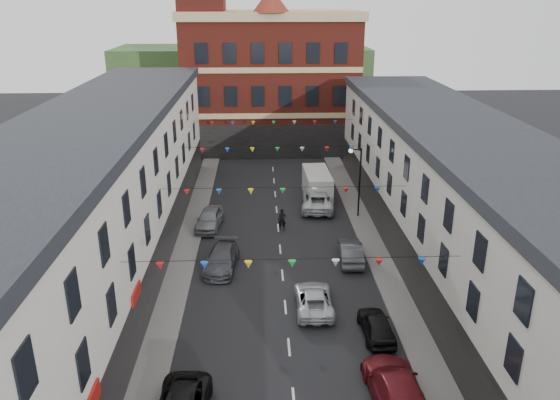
{
  "coord_description": "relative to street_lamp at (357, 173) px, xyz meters",
  "views": [
    {
      "loc": [
        -1.42,
        -28.33,
        17.39
      ],
      "look_at": [
        -0.04,
        7.21,
        4.17
      ],
      "focal_mm": 35.0,
      "sensor_mm": 36.0,
      "label": 1
    }
  ],
  "objects": [
    {
      "name": "distant_hill",
      "position": [
        -10.55,
        48.0,
        1.1
      ],
      "size": [
        40.0,
        14.0,
        10.0
      ],
      "primitive_type": "cube",
      "color": "#2E4E24",
      "rests_on": "ground"
    },
    {
      "name": "moving_car",
      "position": [
        -4.88,
        -14.24,
        -3.26
      ],
      "size": [
        2.18,
        4.65,
        1.29
      ],
      "primitive_type": "imported",
      "rotation": [
        0.0,
        0.0,
        3.13
      ],
      "color": "silver",
      "rests_on": "ground"
    },
    {
      "name": "car_right_c",
      "position": [
        -1.95,
        -22.5,
        -3.08
      ],
      "size": [
        2.53,
        5.77,
        1.65
      ],
      "primitive_type": "imported",
      "rotation": [
        0.0,
        0.0,
        3.18
      ],
      "color": "maroon",
      "rests_on": "ground"
    },
    {
      "name": "car_right_e",
      "position": [
        -1.7,
        -8.06,
        -3.19
      ],
      "size": [
        1.78,
        4.44,
        1.44
      ],
      "primitive_type": "imported",
      "rotation": [
        0.0,
        0.0,
        3.08
      ],
      "color": "#494A50",
      "rests_on": "ground"
    },
    {
      "name": "civic_building",
      "position": [
        -6.55,
        23.95,
        4.23
      ],
      "size": [
        20.6,
        13.3,
        18.5
      ],
      "color": "maroon",
      "rests_on": "ground"
    },
    {
      "name": "street_lamp",
      "position": [
        0.0,
        0.0,
        0.0
      ],
      "size": [
        1.1,
        0.36,
        6.0
      ],
      "color": "black",
      "rests_on": "ground"
    },
    {
      "name": "pavement_right",
      "position": [
        0.35,
        -12.0,
        -3.83
      ],
      "size": [
        1.8,
        64.0,
        0.15
      ],
      "primitive_type": "cube",
      "color": "#605E5B",
      "rests_on": "ground"
    },
    {
      "name": "car_right_d",
      "position": [
        -1.74,
        -17.16,
        -3.24
      ],
      "size": [
        1.67,
        3.92,
        1.32
      ],
      "primitive_type": "imported",
      "rotation": [
        0.0,
        0.0,
        3.17
      ],
      "color": "black",
      "rests_on": "ground"
    },
    {
      "name": "car_left_e",
      "position": [
        -12.05,
        -1.76,
        -3.13
      ],
      "size": [
        2.31,
        4.72,
        1.55
      ],
      "primitive_type": "imported",
      "rotation": [
        0.0,
        0.0,
        -0.11
      ],
      "color": "gray",
      "rests_on": "ground"
    },
    {
      "name": "pedestrian",
      "position": [
        -6.25,
        -2.47,
        -3.0
      ],
      "size": [
        0.69,
        0.49,
        1.8
      ],
      "primitive_type": "imported",
      "rotation": [
        0.0,
        0.0,
        -0.09
      ],
      "color": "black",
      "rests_on": "ground"
    },
    {
      "name": "pavement_left",
      "position": [
        -13.45,
        -12.0,
        -3.83
      ],
      "size": [
        1.8,
        64.0,
        0.15
      ],
      "primitive_type": "cube",
      "color": "#605E5B",
      "rests_on": "ground"
    },
    {
      "name": "car_right_f",
      "position": [
        -2.95,
        2.22,
        -3.09
      ],
      "size": [
        3.27,
        6.1,
        1.63
      ],
      "primitive_type": "imported",
      "rotation": [
        0.0,
        0.0,
        3.04
      ],
      "color": "silver",
      "rests_on": "ground"
    },
    {
      "name": "white_van",
      "position": [
        -2.74,
        4.86,
        -2.64
      ],
      "size": [
        2.34,
        5.76,
        2.52
      ],
      "primitive_type": "cube",
      "rotation": [
        0.0,
        0.0,
        0.03
      ],
      "color": "silver",
      "rests_on": "ground"
    },
    {
      "name": "terrace_left",
      "position": [
        -18.33,
        -13.0,
        1.44
      ],
      "size": [
        8.4,
        56.0,
        10.7
      ],
      "color": "silver",
      "rests_on": "ground"
    },
    {
      "name": "car_left_d",
      "position": [
        -10.64,
        -8.85,
        -3.19
      ],
      "size": [
        2.45,
        5.06,
        1.42
      ],
      "primitive_type": "imported",
      "rotation": [
        0.0,
        0.0,
        -0.1
      ],
      "color": "#474950",
      "rests_on": "ground"
    },
    {
      "name": "terrace_right",
      "position": [
        5.23,
        -13.0,
        0.95
      ],
      "size": [
        8.4,
        56.0,
        9.7
      ],
      "color": "beige",
      "rests_on": "ground"
    },
    {
      "name": "clock_tower",
      "position": [
        -14.05,
        21.0,
        11.03
      ],
      "size": [
        5.6,
        5.6,
        30.0
      ],
      "color": "maroon",
      "rests_on": "ground"
    },
    {
      "name": "ground",
      "position": [
        -6.55,
        -14.0,
        -3.9
      ],
      "size": [
        160.0,
        160.0,
        0.0
      ],
      "primitive_type": "plane",
      "color": "black",
      "rests_on": "ground"
    }
  ]
}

